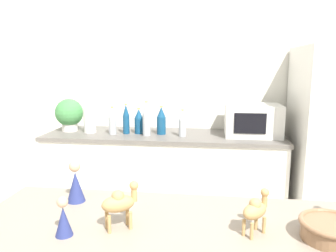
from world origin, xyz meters
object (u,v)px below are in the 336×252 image
object	(u,v)px
paper_towel_roll	(90,120)
microwave	(253,120)
back_bottle_3	(161,121)
back_bottle_1	(112,121)
back_bottle_2	(182,124)
back_bottle_4	(126,120)
potted_plant	(69,114)
back_bottle_5	(146,119)
wise_man_figurine_purple	(63,219)
back_bottle_0	(139,122)
camel_figurine_second	(256,209)
wise_man_figurine_crimson	(76,184)
camel_figurine	(120,202)
fruit_bowl	(332,229)

from	to	relation	value
paper_towel_roll	microwave	xyz separation A→B (m)	(1.49, 0.05, 0.02)
microwave	back_bottle_3	size ratio (longest dim) A/B	1.88
back_bottle_1	back_bottle_2	size ratio (longest dim) A/B	1.05
microwave	back_bottle_4	xyz separation A→B (m)	(-1.14, -0.06, -0.01)
potted_plant	back_bottle_5	bearing A→B (deg)	-8.37
potted_plant	wise_man_figurine_purple	bearing A→B (deg)	-66.67
back_bottle_1	back_bottle_5	xyz separation A→B (m)	(0.32, -0.02, 0.03)
back_bottle_0	camel_figurine_second	world-z (taller)	back_bottle_0
back_bottle_1	back_bottle_5	world-z (taller)	back_bottle_5
potted_plant	wise_man_figurine_purple	distance (m)	2.18
back_bottle_2	back_bottle_5	size ratio (longest dim) A/B	0.78
back_bottle_3	wise_man_figurine_purple	distance (m)	1.96
back_bottle_5	wise_man_figurine_crimson	bearing A→B (deg)	-89.19
back_bottle_4	back_bottle_5	world-z (taller)	back_bottle_5
camel_figurine	back_bottle_5	bearing A→B (deg)	98.20
fruit_bowl	camel_figurine_second	distance (m)	0.24
back_bottle_5	wise_man_figurine_purple	bearing A→B (deg)	-87.17
back_bottle_4	camel_figurine	size ratio (longest dim) A/B	1.70
camel_figurine	wise_man_figurine_crimson	xyz separation A→B (m)	(-0.24, 0.20, -0.02)
potted_plant	camel_figurine	xyz separation A→B (m)	(1.03, -1.93, -0.00)
fruit_bowl	microwave	bearing A→B (deg)	90.28
camel_figurine_second	wise_man_figurine_purple	distance (m)	0.62
paper_towel_roll	back_bottle_2	xyz separation A→B (m)	(0.87, -0.06, -0.00)
back_bottle_2	back_bottle_4	world-z (taller)	back_bottle_4
back_bottle_2	wise_man_figurine_purple	xyz separation A→B (m)	(-0.23, -1.89, 0.01)
microwave	back_bottle_2	bearing A→B (deg)	-169.54
paper_towel_roll	back_bottle_5	size ratio (longest dim) A/B	0.76
potted_plant	back_bottle_0	size ratio (longest dim) A/B	1.31
fruit_bowl	back_bottle_4	bearing A→B (deg)	121.61
back_bottle_4	back_bottle_5	bearing A→B (deg)	-16.08
back_bottle_4	camel_figurine	distance (m)	1.93
microwave	back_bottle_1	xyz separation A→B (m)	(-1.25, -0.10, -0.02)
back_bottle_0	wise_man_figurine_crimson	xyz separation A→B (m)	(0.11, -1.70, 0.03)
microwave	fruit_bowl	size ratio (longest dim) A/B	2.39
potted_plant	camel_figurine_second	size ratio (longest dim) A/B	2.09
back_bottle_0	wise_man_figurine_purple	xyz separation A→B (m)	(0.18, -1.97, 0.02)
paper_towel_roll	back_bottle_0	xyz separation A→B (m)	(0.46, 0.01, -0.01)
back_bottle_5	camel_figurine_second	size ratio (longest dim) A/B	2.09
back_bottle_5	camel_figurine_second	xyz separation A→B (m)	(0.71, -1.80, 0.01)
back_bottle_5	back_bottle_2	bearing A→B (deg)	0.61
paper_towel_roll	wise_man_figurine_crimson	bearing A→B (deg)	-71.22
back_bottle_0	camel_figurine_second	bearing A→B (deg)	-67.01
microwave	back_bottle_5	bearing A→B (deg)	-172.87
wise_man_figurine_crimson	wise_man_figurine_purple	world-z (taller)	wise_man_figurine_crimson
back_bottle_2	back_bottle_4	bearing A→B (deg)	174.03
back_bottle_3	camel_figurine	xyz separation A→B (m)	(0.14, -1.89, 0.04)
wise_man_figurine_crimson	back_bottle_0	bearing A→B (deg)	93.71
potted_plant	wise_man_figurine_crimson	xyz separation A→B (m)	(0.79, -1.73, -0.02)
back_bottle_1	fruit_bowl	xyz separation A→B (m)	(1.26, -1.82, -0.02)
potted_plant	wise_man_figurine_crimson	distance (m)	1.91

